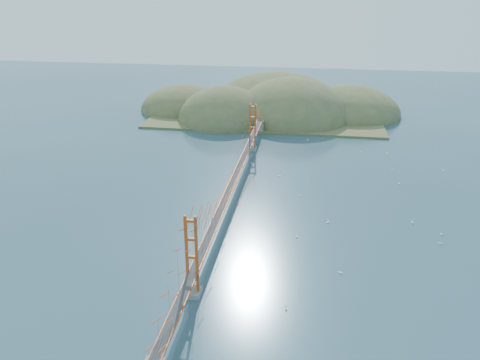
# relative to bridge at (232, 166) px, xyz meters

# --- Properties ---
(ground) EXTENTS (320.00, 320.00, 0.00)m
(ground) POSITION_rel_bridge_xyz_m (0.00, -0.18, -7.01)
(ground) COLOR #2E4D5D
(ground) RESTS_ON ground
(bridge) EXTENTS (2.20, 94.40, 12.00)m
(bridge) POSITION_rel_bridge_xyz_m (0.00, 0.00, 0.00)
(bridge) COLOR gray
(bridge) RESTS_ON ground
(far_headlands) EXTENTS (84.00, 58.00, 25.00)m
(far_headlands) POSITION_rel_bridge_xyz_m (2.21, 68.33, -7.01)
(far_headlands) COLOR olive
(far_headlands) RESTS_ON ground
(sailboat_2) EXTENTS (0.57, 0.55, 0.64)m
(sailboat_2) POSITION_rel_bridge_xyz_m (35.51, -11.18, -6.86)
(sailboat_2) COLOR white
(sailboat_2) RESTS_ON ground
(sailboat_15) EXTENTS (0.45, 0.53, 0.61)m
(sailboat_15) POSITION_rel_bridge_xyz_m (32.93, 32.14, -6.87)
(sailboat_15) COLOR white
(sailboat_15) RESTS_ON ground
(sailboat_7) EXTENTS (0.50, 0.41, 0.58)m
(sailboat_7) POSITION_rel_bridge_xyz_m (32.66, 20.89, -6.87)
(sailboat_7) COLOR white
(sailboat_7) RESTS_ON ground
(sailboat_16) EXTENTS (0.52, 0.49, 0.59)m
(sailboat_16) POSITION_rel_bridge_xyz_m (12.82, 3.71, -6.87)
(sailboat_16) COLOR white
(sailboat_16) RESTS_ON ground
(sailboat_8) EXTENTS (0.55, 0.55, 0.58)m
(sailboat_8) POSITION_rel_bridge_xyz_m (26.78, 32.22, -6.87)
(sailboat_8) COLOR white
(sailboat_8) RESTS_ON ground
(sailboat_10) EXTENTS (0.40, 0.49, 0.57)m
(sailboat_10) POSITION_rel_bridge_xyz_m (12.33, -31.28, -6.87)
(sailboat_10) COLOR white
(sailboat_10) RESTS_ON ground
(sailboat_13) EXTENTS (0.54, 0.54, 0.57)m
(sailboat_13) POSITION_rel_bridge_xyz_m (36.42, -8.03, -6.87)
(sailboat_13) COLOR white
(sailboat_13) RESTS_ON ground
(sailboat_6) EXTENTS (0.59, 0.59, 0.63)m
(sailboat_6) POSITION_rel_bridge_xyz_m (19.49, -22.04, -6.86)
(sailboat_6) COLOR white
(sailboat_6) RESTS_ON ground
(sailboat_12) EXTENTS (0.48, 0.39, 0.56)m
(sailboat_12) POSITION_rel_bridge_xyz_m (13.56, 40.25, -6.87)
(sailboat_12) COLOR white
(sailboat_12) RESTS_ON ground
(sailboat_1) EXTENTS (0.60, 0.63, 0.71)m
(sailboat_1) POSITION_rel_bridge_xyz_m (32.45, -4.45, -6.85)
(sailboat_1) COLOR white
(sailboat_1) RESTS_ON ground
(sailboat_3) EXTENTS (0.63, 0.55, 0.73)m
(sailboat_3) POSITION_rel_bridge_xyz_m (7.95, 13.29, -6.85)
(sailboat_3) COLOR white
(sailboat_3) RESTS_ON ground
(sailboat_0) EXTENTS (0.54, 0.56, 0.63)m
(sailboat_0) POSITION_rel_bridge_xyz_m (12.89, -12.50, -6.86)
(sailboat_0) COLOR white
(sailboat_0) RESTS_ON ground
(sailboat_17) EXTENTS (0.51, 0.49, 0.57)m
(sailboat_17) POSITION_rel_bridge_xyz_m (32.88, 12.99, -6.87)
(sailboat_17) COLOR white
(sailboat_17) RESTS_ON ground
(sailboat_14) EXTENTS (0.66, 0.66, 0.70)m
(sailboat_14) POSITION_rel_bridge_xyz_m (17.99, -6.64, -6.86)
(sailboat_14) COLOR white
(sailboat_14) RESTS_ON ground
(sailboat_9) EXTENTS (0.69, 0.69, 0.72)m
(sailboat_9) POSITION_rel_bridge_xyz_m (43.75, 22.20, -6.85)
(sailboat_9) COLOR white
(sailboat_9) RESTS_ON ground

